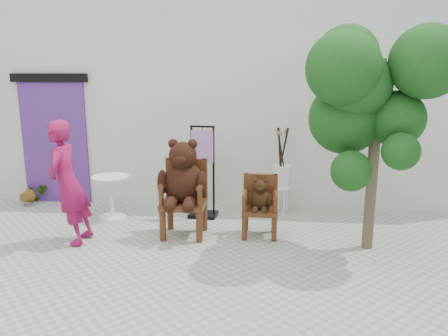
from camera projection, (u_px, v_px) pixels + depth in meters
name	position (u px, v px, depth m)	size (l,w,h in m)	color
ground_plane	(196.00, 270.00, 5.30)	(60.00, 60.00, 0.00)	#A3A897
back_wall	(223.00, 119.00, 7.98)	(9.00, 1.00, 3.00)	silver
doorway	(55.00, 139.00, 7.85)	(1.40, 0.11, 2.33)	#582B83
chair_big	(183.00, 183.00, 6.26)	(0.71, 0.75, 1.43)	#401F0D
chair_small	(260.00, 201.00, 6.33)	(0.51, 0.47, 0.89)	#401F0D
person	(68.00, 183.00, 5.99)	(0.63, 0.41, 1.72)	#941247
cafe_table	(111.00, 192.00, 7.09)	(0.60, 0.60, 0.70)	white
display_stand	(203.00, 182.00, 7.14)	(0.48, 0.38, 1.51)	black
stool_bucket	(281.00, 176.00, 7.33)	(0.32, 0.32, 1.45)	white
tree	(370.00, 88.00, 5.42)	(1.86, 1.35, 2.96)	#46392A
potted_plant	(32.00, 193.00, 7.88)	(0.37, 0.32, 0.41)	#0E3310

